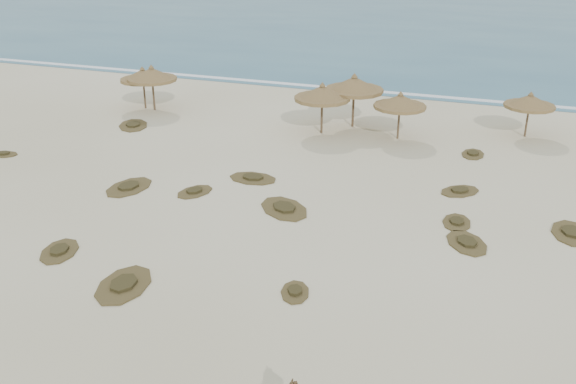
% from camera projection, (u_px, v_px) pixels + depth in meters
% --- Properties ---
extents(ground, '(160.00, 160.00, 0.00)m').
position_uv_depth(ground, '(202.00, 277.00, 21.54)').
color(ground, beige).
rests_on(ground, ground).
extents(ocean, '(200.00, 100.00, 0.01)m').
position_uv_depth(ocean, '(450.00, 4.00, 86.45)').
color(ocean, '#2A6380').
rests_on(ocean, ground).
extents(foam_line, '(70.00, 0.60, 0.01)m').
position_uv_depth(foam_line, '(371.00, 91.00, 44.04)').
color(foam_line, white).
rests_on(foam_line, ground).
extents(palapa_0, '(3.60, 3.60, 2.63)m').
position_uv_depth(palapa_0, '(143.00, 76.00, 39.45)').
color(palapa_0, brown).
rests_on(palapa_0, ground).
extents(palapa_1, '(3.13, 3.13, 2.83)m').
position_uv_depth(palapa_1, '(152.00, 75.00, 38.99)').
color(palapa_1, brown).
rests_on(palapa_1, ground).
extents(palapa_2, '(4.04, 4.04, 2.87)m').
position_uv_depth(palapa_2, '(322.00, 94.00, 34.80)').
color(palapa_2, brown).
rests_on(palapa_2, ground).
extents(palapa_3, '(3.34, 3.34, 3.10)m').
position_uv_depth(palapa_3, '(354.00, 85.00, 35.79)').
color(palapa_3, brown).
rests_on(palapa_3, ground).
extents(palapa_4, '(2.90, 2.90, 2.63)m').
position_uv_depth(palapa_4, '(400.00, 102.00, 33.98)').
color(palapa_4, brown).
rests_on(palapa_4, ground).
extents(palapa_5, '(3.15, 3.15, 2.52)m').
position_uv_depth(palapa_5, '(530.00, 102.00, 34.32)').
color(palapa_5, brown).
rests_on(palapa_5, ground).
extents(scrub_1, '(1.96, 2.71, 0.16)m').
position_uv_depth(scrub_1, '(129.00, 187.00, 28.50)').
color(scrub_1, brown).
rests_on(scrub_1, ground).
extents(scrub_2, '(1.75, 2.09, 0.16)m').
position_uv_depth(scrub_2, '(195.00, 191.00, 28.02)').
color(scrub_2, brown).
rests_on(scrub_2, ground).
extents(scrub_3, '(3.08, 3.03, 0.16)m').
position_uv_depth(scrub_3, '(284.00, 208.00, 26.42)').
color(scrub_3, brown).
rests_on(scrub_3, ground).
extents(scrub_4, '(2.18, 2.49, 0.16)m').
position_uv_depth(scrub_4, '(467.00, 243.00, 23.66)').
color(scrub_4, brown).
rests_on(scrub_4, ground).
extents(scrub_5, '(1.65, 2.39, 0.16)m').
position_uv_depth(scrub_5, '(572.00, 233.00, 24.40)').
color(scrub_5, brown).
rests_on(scrub_5, ground).
extents(scrub_6, '(2.65, 2.97, 0.16)m').
position_uv_depth(scrub_6, '(133.00, 125.00, 36.81)').
color(scrub_6, brown).
rests_on(scrub_6, ground).
extents(scrub_7, '(2.19, 2.19, 0.16)m').
position_uv_depth(scrub_7, '(460.00, 191.00, 28.08)').
color(scrub_7, brown).
rests_on(scrub_7, ground).
extents(scrub_8, '(1.60, 1.24, 0.16)m').
position_uv_depth(scrub_8, '(4.00, 154.00, 32.38)').
color(scrub_8, brown).
rests_on(scrub_8, ground).
extents(scrub_9, '(1.95, 2.73, 0.16)m').
position_uv_depth(scrub_9, '(124.00, 284.00, 20.99)').
color(scrub_9, brown).
rests_on(scrub_9, ground).
extents(scrub_10, '(1.18, 1.75, 0.16)m').
position_uv_depth(scrub_10, '(473.00, 154.00, 32.40)').
color(scrub_10, brown).
rests_on(scrub_10, ground).
extents(scrub_11, '(1.82, 2.27, 0.16)m').
position_uv_depth(scrub_11, '(59.00, 251.00, 23.08)').
color(scrub_11, brown).
rests_on(scrub_11, ground).
extents(scrub_12, '(1.28, 1.62, 0.16)m').
position_uv_depth(scrub_12, '(295.00, 292.00, 20.59)').
color(scrub_12, brown).
rests_on(scrub_12, ground).
extents(scrub_13, '(2.30, 1.53, 0.16)m').
position_uv_depth(scrub_13, '(253.00, 178.00, 29.45)').
color(scrub_13, brown).
rests_on(scrub_13, ground).
extents(scrub_14, '(1.21, 1.76, 0.16)m').
position_uv_depth(scrub_14, '(457.00, 222.00, 25.23)').
color(scrub_14, brown).
rests_on(scrub_14, ground).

